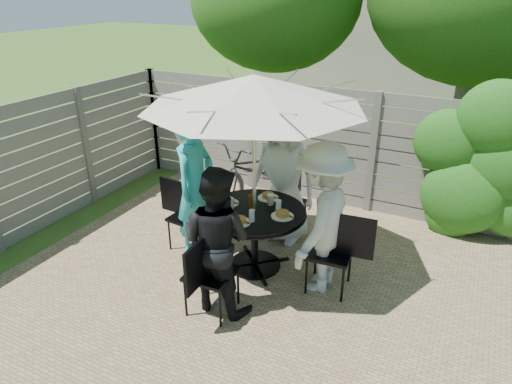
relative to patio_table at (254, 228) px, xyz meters
The scene contains 21 objects.
backyard_envelope 9.71m from the patio_table, 84.30° to the left, with size 60.00×60.00×5.00m.
patio_table is the anchor object (origin of this frame).
umbrella 1.63m from the patio_table, 26.57° to the left, with size 2.48×2.48×2.36m.
chair_back 1.00m from the patio_table, 88.79° to the left, with size 0.46×0.68×0.94m.
person_back 0.91m from the patio_table, 88.79° to the left, with size 0.90×0.58×1.84m, color silver.
chair_left 1.00m from the patio_table, behind, with size 0.69×0.48×0.93m.
person_left 0.91m from the patio_table, behind, with size 0.67×0.44×1.83m, color #2BB2BB.
chair_front 1.00m from the patio_table, 91.15° to the right, with size 0.49×0.71×0.98m.
person_front 0.87m from the patio_table, 91.21° to the right, with size 0.79×0.61×1.62m, color black.
chair_right 1.00m from the patio_table, ahead, with size 0.73×0.51×0.98m.
person_right 0.89m from the patio_table, ahead, with size 1.13×0.65×1.75m, color beige.
plate_back 0.45m from the patio_table, 88.79° to the left, with size 0.26×0.26×0.06m.
plate_left 0.45m from the patio_table, behind, with size 0.26×0.26×0.06m.
plate_front 0.45m from the patio_table, 91.21° to the right, with size 0.26×0.26×0.06m.
plate_right 0.45m from the patio_table, ahead, with size 0.26×0.26×0.06m.
glass_left 0.42m from the patio_table, 159.21° to the right, with size 0.07×0.07×0.14m, color silver.
glass_front 0.42m from the patio_table, 69.21° to the right, with size 0.07×0.07×0.14m, color silver.
glass_right 0.42m from the patio_table, 20.79° to the left, with size 0.07×0.07×0.14m, color silver.
syrup_jug 0.33m from the patio_table, 138.99° to the left, with size 0.09×0.09×0.16m, color #59280C.
coffee_cup 0.38m from the patio_table, 64.35° to the left, with size 0.08×0.08×0.12m, color #C6B293.
bicycle 1.94m from the patio_table, 115.02° to the left, with size 0.70×2.01×1.05m, color #333338.
Camera 1 is at (1.30, -3.41, 3.21)m, focal length 32.00 mm.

